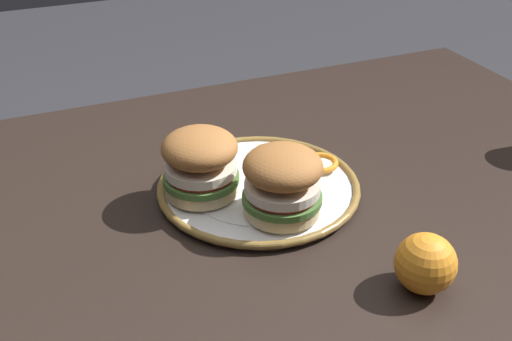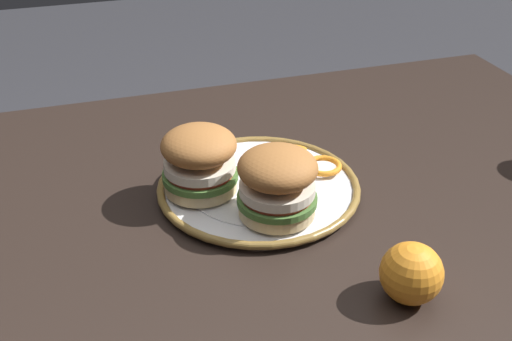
% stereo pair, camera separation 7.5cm
% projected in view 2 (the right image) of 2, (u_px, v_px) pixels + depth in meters
% --- Properties ---
extents(dining_table, '(1.35, 0.96, 0.77)m').
position_uv_depth(dining_table, '(270.00, 265.00, 0.97)').
color(dining_table, black).
rests_on(dining_table, ground).
extents(dinner_plate, '(0.31, 0.31, 0.02)m').
position_uv_depth(dinner_plate, '(256.00, 188.00, 0.96)').
color(dinner_plate, white).
rests_on(dinner_plate, dining_table).
extents(sandwich_half_left, '(0.16, 0.16, 0.10)m').
position_uv_depth(sandwich_half_left, '(280.00, 182.00, 0.86)').
color(sandwich_half_left, beige).
rests_on(sandwich_half_left, dinner_plate).
extents(sandwich_half_right, '(0.15, 0.15, 0.10)m').
position_uv_depth(sandwich_half_right, '(199.00, 159.00, 0.91)').
color(sandwich_half_right, beige).
rests_on(sandwich_half_right, dinner_plate).
extents(orange_peel_curled, '(0.08, 0.08, 0.01)m').
position_uv_depth(orange_peel_curled, '(323.00, 166.00, 0.99)').
color(orange_peel_curled, orange).
rests_on(orange_peel_curled, dinner_plate).
extents(orange_peel_strip_long, '(0.08, 0.05, 0.01)m').
position_uv_depth(orange_peel_strip_long, '(285.00, 148.00, 1.04)').
color(orange_peel_strip_long, orange).
rests_on(orange_peel_strip_long, dinner_plate).
extents(orange_peel_strip_short, '(0.08, 0.08, 0.01)m').
position_uv_depth(orange_peel_strip_short, '(220.00, 151.00, 1.03)').
color(orange_peel_strip_short, orange).
rests_on(orange_peel_strip_short, dinner_plate).
extents(whole_orange, '(0.08, 0.08, 0.08)m').
position_uv_depth(whole_orange, '(411.00, 273.00, 0.74)').
color(whole_orange, orange).
rests_on(whole_orange, dining_table).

